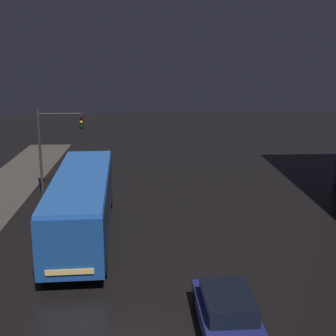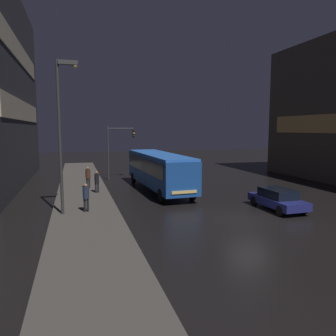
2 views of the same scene
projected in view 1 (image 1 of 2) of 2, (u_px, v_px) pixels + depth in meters
name	position (u px, v px, depth m)	size (l,w,h in m)	color
bus_near	(82.00, 199.00, 22.89)	(3.14, 11.95, 3.14)	#194793
car_taxi	(228.00, 312.00, 15.14)	(1.95, 4.31, 1.37)	navy
traffic_light_main	(56.00, 138.00, 29.21)	(2.89, 0.35, 5.54)	#2D2D2D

